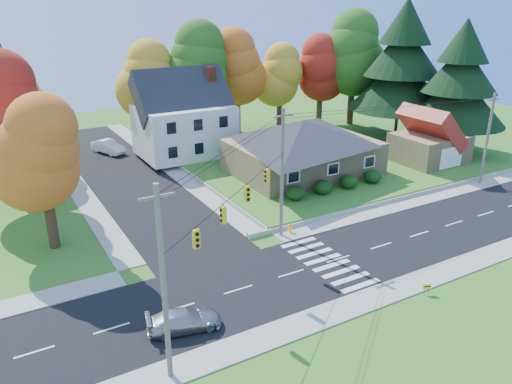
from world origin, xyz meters
TOP-DOWN VIEW (x-y plane):
  - ground at (0.00, 0.00)m, footprint 120.00×120.00m
  - road_main at (0.00, 0.00)m, footprint 90.00×8.00m
  - road_cross at (-8.00, 26.00)m, footprint 8.00×44.00m
  - sidewalk_north at (0.00, 5.00)m, footprint 90.00×2.00m
  - sidewalk_south at (0.00, -5.00)m, footprint 90.00×2.00m
  - lawn at (13.00, 21.00)m, footprint 30.00×30.00m
  - ranch_house at (8.00, 16.00)m, footprint 14.60×10.60m
  - colonial_house at (0.04, 28.00)m, footprint 10.40×8.40m
  - garage at (22.00, 11.99)m, footprint 7.30×6.30m
  - hedge_row at (7.50, 9.80)m, footprint 10.70×1.70m
  - traffic_infrastructure at (-0.15, 1.35)m, footprint 38.10×10.66m
  - tree_lot_0 at (-2.00, 34.00)m, footprint 6.72×6.72m
  - tree_lot_1 at (4.00, 33.00)m, footprint 7.84×7.84m
  - tree_lot_2 at (10.00, 34.00)m, footprint 7.28×7.28m
  - tree_lot_3 at (16.00, 33.00)m, footprint 6.16×6.16m
  - tree_lot_4 at (22.00, 32.00)m, footprint 6.72×6.72m
  - tree_lot_5 at (26.00, 30.00)m, footprint 8.40×8.40m
  - conifer_east_a at (27.00, 22.00)m, footprint 12.80×12.80m
  - conifer_east_b at (28.00, 14.00)m, footprint 11.20×11.20m
  - tree_west_0 at (-17.00, 12.00)m, footprint 6.16×6.16m
  - tree_west_1 at (-18.00, 22.00)m, footprint 7.28×7.28m
  - tree_west_2 at (-17.00, 32.00)m, footprint 6.72×6.72m
  - silver_sedan at (-12.49, -2.08)m, footprint 4.36×2.49m
  - white_car at (-7.26, 34.23)m, footprint 3.34×5.00m
  - fire_hydrant at (-0.63, 5.27)m, footprint 0.43×0.34m
  - yard_sign at (1.92, -6.23)m, footprint 0.53×0.26m

SIDE VIEW (x-z plane):
  - ground at x=0.00m, z-range 0.00..0.00m
  - road_main at x=0.00m, z-range 0.00..0.02m
  - road_cross at x=-8.00m, z-range 0.00..0.02m
  - sidewalk_north at x=0.00m, z-range 0.00..0.08m
  - sidewalk_south at x=0.00m, z-range 0.00..0.08m
  - lawn at x=13.00m, z-range 0.00..0.50m
  - fire_hydrant at x=-0.63m, z-range -0.02..0.75m
  - yard_sign at x=1.92m, z-range 0.15..0.86m
  - silver_sedan at x=-12.49m, z-range 0.02..1.21m
  - white_car at x=-7.26m, z-range 0.02..1.58m
  - hedge_row at x=7.50m, z-range 0.50..1.77m
  - garage at x=22.00m, z-range 0.54..5.14m
  - ranch_house at x=8.00m, z-range 0.57..5.97m
  - colonial_house at x=0.04m, z-range -0.22..9.38m
  - traffic_infrastructure at x=-0.15m, z-range 0.15..10.15m
  - tree_west_0 at x=-17.00m, z-range 1.42..12.89m
  - tree_lot_3 at x=16.00m, z-range 1.92..13.39m
  - tree_west_2 at x=-17.00m, z-range 1.55..14.06m
  - conifer_east_b at x=28.00m, z-range 0.86..15.70m
  - tree_lot_0 at x=-2.00m, z-range 2.05..14.56m
  - tree_lot_4 at x=22.00m, z-range 2.05..14.56m
  - tree_west_1 at x=-18.00m, z-range 1.68..15.24m
  - tree_lot_2 at x=10.00m, z-range 2.18..15.74m
  - conifer_east_a at x=27.00m, z-range 0.91..17.87m
  - tree_lot_1 at x=4.00m, z-range 2.31..16.91m
  - tree_lot_5 at x=26.00m, z-range 2.45..18.09m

